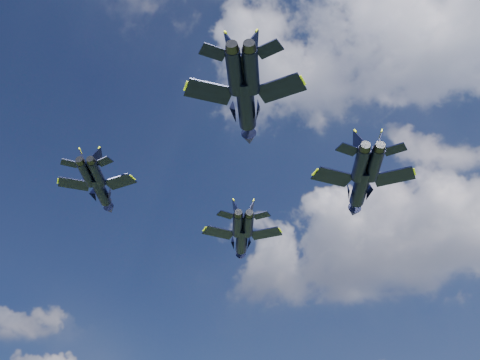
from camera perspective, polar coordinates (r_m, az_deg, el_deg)
The scene contains 4 objects.
jet_lead at distance 98.22m, azimuth 0.16°, elevation -5.76°, with size 12.07×16.27×3.94m.
jet_left at distance 84.57m, azimuth -13.01°, elevation -1.07°, with size 10.11×14.04×3.33m.
jet_right at distance 83.61m, azimuth 11.31°, elevation -0.77°, with size 13.09×17.84×4.28m.
jet_slot at distance 68.74m, azimuth 0.60°, elevation 6.99°, with size 12.70×17.58×4.18m.
Camera 1 is at (33.00, -56.87, 7.72)m, focal length 45.00 mm.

